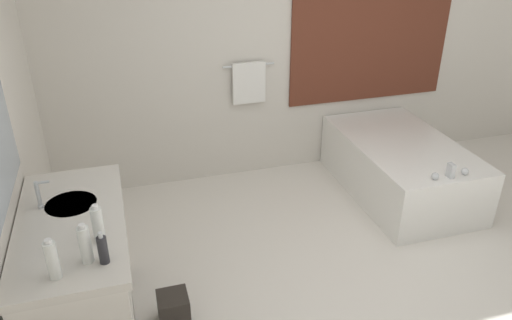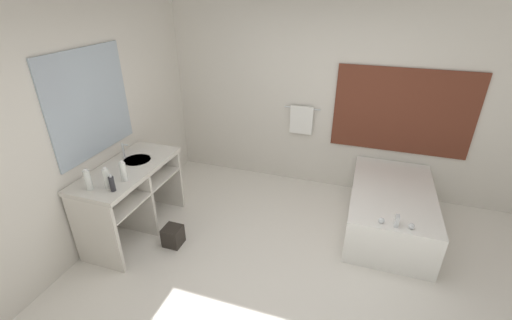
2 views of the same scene
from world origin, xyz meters
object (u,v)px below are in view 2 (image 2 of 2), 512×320
object	(u,v)px
bathtub	(390,207)
water_bottle_2	(107,178)
soap_dispenser	(112,184)
water_bottle_1	(123,171)
water_bottle_3	(88,180)
waste_bin	(173,236)

from	to	relation	value
bathtub	water_bottle_2	xyz separation A→B (m)	(-2.76, -1.44, 0.69)
soap_dispenser	water_bottle_1	bearing A→B (deg)	95.18
water_bottle_3	waste_bin	bearing A→B (deg)	35.97
bathtub	water_bottle_1	size ratio (longest dim) A/B	7.10
water_bottle_2	water_bottle_3	xyz separation A→B (m)	(-0.15, -0.08, -0.00)
water_bottle_2	water_bottle_3	size ratio (longest dim) A/B	1.00
bathtub	water_bottle_1	world-z (taller)	water_bottle_1
water_bottle_1	water_bottle_2	bearing A→B (deg)	-110.25
water_bottle_3	water_bottle_1	bearing A→B (deg)	49.87
bathtub	waste_bin	xyz separation A→B (m)	(-2.33, -1.10, -0.18)
water_bottle_1	water_bottle_2	size ratio (longest dim) A/B	0.99
bathtub	soap_dispenser	size ratio (longest dim) A/B	8.68
bathtub	water_bottle_1	distance (m)	3.06
soap_dispenser	water_bottle_2	bearing A→B (deg)	158.73
water_bottle_1	water_bottle_3	distance (m)	0.33
water_bottle_3	waste_bin	distance (m)	1.12
water_bottle_3	soap_dispenser	xyz separation A→B (m)	(0.23, 0.05, -0.03)
bathtub	waste_bin	world-z (taller)	bathtub
soap_dispenser	waste_bin	xyz separation A→B (m)	(0.35, 0.37, -0.84)
bathtub	water_bottle_3	world-z (taller)	water_bottle_3
water_bottle_1	soap_dispenser	world-z (taller)	water_bottle_1
bathtub	water_bottle_3	distance (m)	3.35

